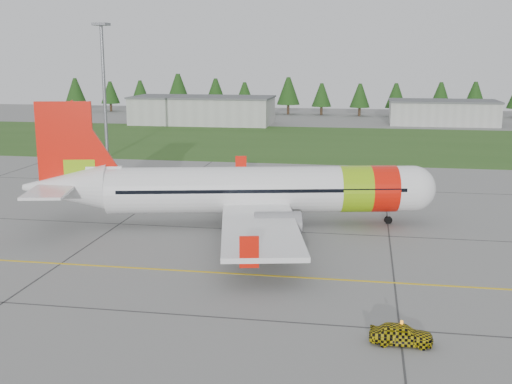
# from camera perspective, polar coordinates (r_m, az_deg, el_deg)

# --- Properties ---
(ground) EXTENTS (320.00, 320.00, 0.00)m
(ground) POSITION_cam_1_polar(r_m,az_deg,el_deg) (39.56, -2.24, -11.16)
(ground) COLOR gray
(ground) RESTS_ON ground
(aircraft) EXTENTS (37.86, 35.47, 11.59)m
(aircraft) POSITION_cam_1_polar(r_m,az_deg,el_deg) (59.53, -0.41, 0.16)
(aircraft) COLOR white
(aircraft) RESTS_ON ground
(follow_me_car) EXTENTS (1.18, 1.40, 3.47)m
(follow_me_car) POSITION_cam_1_polar(r_m,az_deg,el_deg) (36.51, 12.86, -10.56)
(follow_me_car) COLOR #D7C10B
(follow_me_car) RESTS_ON ground
(service_van) EXTENTS (1.82, 1.76, 4.18)m
(service_van) POSITION_cam_1_polar(r_m,az_deg,el_deg) (99.25, -15.94, 3.75)
(service_van) COLOR silver
(service_van) RESTS_ON ground
(grass_strip) EXTENTS (320.00, 50.00, 0.03)m
(grass_strip) POSITION_cam_1_polar(r_m,az_deg,el_deg) (118.83, 6.01, 4.43)
(grass_strip) COLOR #30561E
(grass_strip) RESTS_ON ground
(taxi_guideline) EXTENTS (120.00, 0.25, 0.02)m
(taxi_guideline) POSITION_cam_1_polar(r_m,az_deg,el_deg) (46.88, -0.19, -7.36)
(taxi_guideline) COLOR gold
(taxi_guideline) RESTS_ON ground
(hangar_west) EXTENTS (32.00, 14.00, 6.00)m
(hangar_west) POSITION_cam_1_polar(r_m,az_deg,el_deg) (150.87, -4.76, 7.19)
(hangar_west) COLOR #A8A8A3
(hangar_west) RESTS_ON ground
(hangar_east) EXTENTS (24.00, 12.00, 5.20)m
(hangar_east) POSITION_cam_1_polar(r_m,az_deg,el_deg) (155.08, 16.27, 6.74)
(hangar_east) COLOR #A8A8A3
(hangar_east) RESTS_ON ground
(floodlight_mast) EXTENTS (0.50, 0.50, 20.00)m
(floodlight_mast) POSITION_cam_1_polar(r_m,az_deg,el_deg) (101.77, -13.33, 8.56)
(floodlight_mast) COLOR slate
(floodlight_mast) RESTS_ON ground
(treeline) EXTENTS (160.00, 8.00, 10.00)m
(treeline) POSITION_cam_1_polar(r_m,az_deg,el_deg) (174.05, 7.31, 8.43)
(treeline) COLOR #1C3F14
(treeline) RESTS_ON ground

